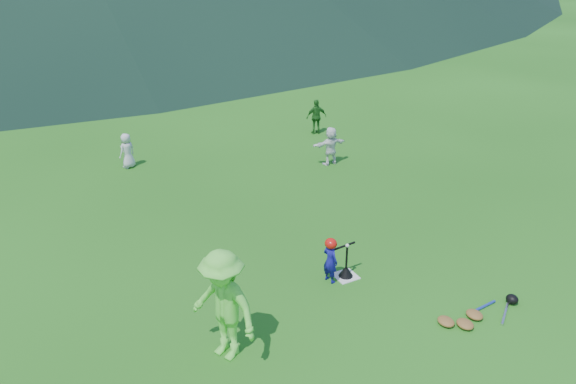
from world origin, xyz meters
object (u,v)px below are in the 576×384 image
(fielder_d, at_px, (331,146))
(fielder_c, at_px, (316,117))
(fielder_a, at_px, (127,151))
(equipment_pile, at_px, (475,315))
(home_plate, at_px, (346,276))
(adult_coach, at_px, (223,306))
(batting_tee, at_px, (346,271))
(batter_child, at_px, (330,261))

(fielder_d, bearing_deg, fielder_c, -111.17)
(fielder_a, height_order, equipment_pile, fielder_a)
(home_plate, height_order, fielder_a, fielder_a)
(adult_coach, height_order, fielder_a, adult_coach)
(fielder_a, distance_m, batting_tee, 8.43)
(fielder_d, distance_m, batting_tee, 6.19)
(batter_child, xyz_separation_m, fielder_d, (3.40, 5.35, 0.11))
(fielder_d, bearing_deg, home_plate, 62.02)
(fielder_a, distance_m, fielder_c, 6.57)
(adult_coach, height_order, fielder_d, adult_coach)
(home_plate, relative_size, batter_child, 0.47)
(equipment_pile, bearing_deg, home_plate, 120.38)
(fielder_a, bearing_deg, fielder_c, 154.17)
(fielder_a, relative_size, equipment_pile, 0.59)
(adult_coach, xyz_separation_m, fielder_c, (7.19, 9.03, -0.39))
(fielder_c, bearing_deg, home_plate, 75.83)
(adult_coach, height_order, batting_tee, adult_coach)
(fielder_c, distance_m, batting_tee, 9.04)
(home_plate, relative_size, equipment_pile, 0.25)
(fielder_c, bearing_deg, adult_coach, 64.44)
(batter_child, height_order, fielder_c, fielder_c)
(fielder_a, height_order, batting_tee, fielder_a)
(batter_child, xyz_separation_m, adult_coach, (-2.70, -1.03, 0.52))
(batter_child, relative_size, batting_tee, 1.40)
(fielder_c, bearing_deg, equipment_pile, 87.82)
(batter_child, height_order, equipment_pile, batter_child)
(fielder_a, bearing_deg, equipment_pile, 84.45)
(batter_child, height_order, fielder_d, fielder_d)
(home_plate, xyz_separation_m, fielder_d, (3.02, 5.38, 0.58))
(fielder_a, height_order, fielder_d, fielder_d)
(batter_child, bearing_deg, fielder_d, -47.32)
(fielder_c, height_order, batting_tee, fielder_c)
(batter_child, relative_size, fielder_c, 0.78)
(home_plate, bearing_deg, fielder_c, 62.85)
(adult_coach, bearing_deg, equipment_pile, 48.78)
(home_plate, bearing_deg, batter_child, 175.89)
(equipment_pile, bearing_deg, fielder_d, 77.53)
(fielder_c, xyz_separation_m, fielder_d, (-1.10, -2.65, -0.02))
(adult_coach, xyz_separation_m, equipment_pile, (4.40, -1.27, -0.93))
(fielder_a, distance_m, equipment_pile, 11.00)
(equipment_pile, bearing_deg, adult_coach, 163.94)
(batter_child, bearing_deg, home_plate, -109.02)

